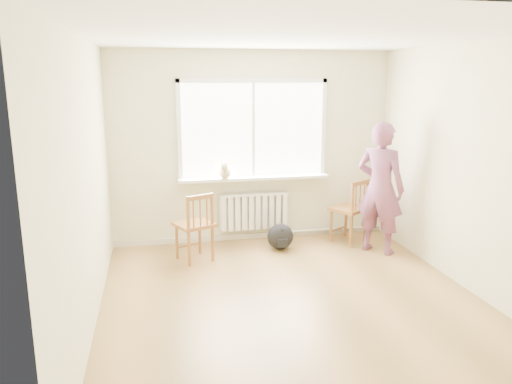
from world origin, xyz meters
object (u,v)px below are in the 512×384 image
person (380,188)px  cat (225,171)px  backpack (280,237)px  chair_left (196,227)px  chair_right (352,211)px

person → cat: size_ratio=4.59×
cat → backpack: 1.18m
chair_left → cat: (0.46, 0.59, 0.60)m
chair_left → person: 2.48m
chair_right → cat: bearing=-40.9°
chair_right → person: size_ratio=0.53×
backpack → cat: bearing=152.7°
chair_right → backpack: chair_right is taller
person → cat: bearing=27.9°
chair_left → person: person is taller
person → backpack: size_ratio=4.89×
chair_left → cat: size_ratio=2.34×
chair_left → backpack: chair_left is taller
chair_left → backpack: bearing=167.1°
chair_left → cat: 0.96m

